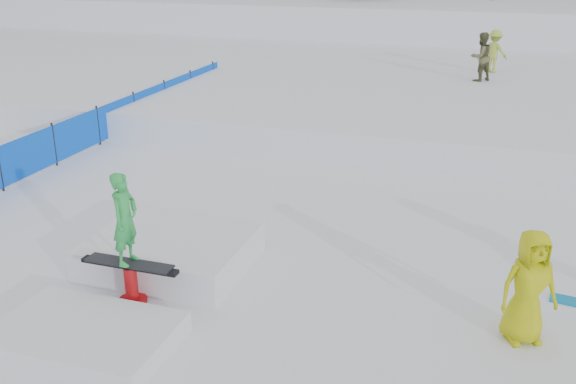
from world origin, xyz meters
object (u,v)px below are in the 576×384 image
(safety_fence, at_px, (98,125))
(walker_olive, at_px, (481,57))
(walker_ygreen, at_px, (494,51))
(spectator_yellow, at_px, (529,287))
(jib_rail_feature, at_px, (150,268))

(safety_fence, height_order, walker_olive, walker_olive)
(walker_ygreen, distance_m, spectator_yellow, 16.62)
(safety_fence, height_order, jib_rail_feature, jib_rail_feature)
(walker_ygreen, height_order, spectator_yellow, walker_ygreen)
(walker_ygreen, bearing_deg, walker_olive, 100.22)
(safety_fence, xyz_separation_m, spectator_yellow, (11.00, -6.32, 0.27))
(safety_fence, bearing_deg, walker_ygreen, 45.57)
(safety_fence, relative_size, spectator_yellow, 9.70)
(safety_fence, relative_size, walker_olive, 9.74)
(spectator_yellow, distance_m, jib_rail_feature, 5.72)
(spectator_yellow, bearing_deg, walker_olive, 70.34)
(safety_fence, height_order, spectator_yellow, spectator_yellow)
(spectator_yellow, bearing_deg, walker_ygreen, 68.42)
(walker_olive, distance_m, spectator_yellow, 14.87)
(jib_rail_feature, bearing_deg, spectator_yellow, 2.51)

